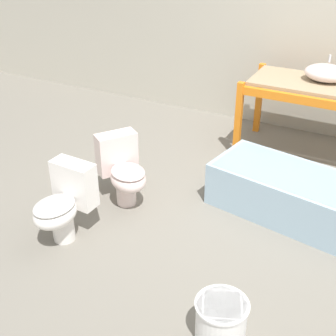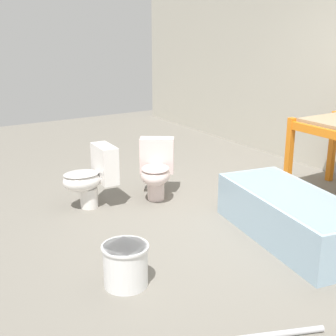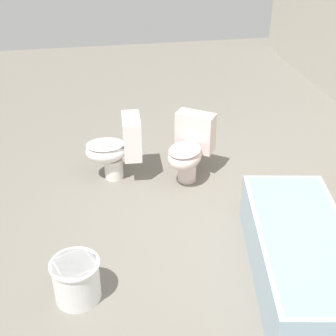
{
  "view_description": "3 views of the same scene",
  "coord_description": "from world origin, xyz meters",
  "px_view_note": "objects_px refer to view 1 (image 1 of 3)",
  "views": [
    {
      "loc": [
        1.07,
        -3.63,
        2.58
      ],
      "look_at": [
        -0.49,
        -0.65,
        0.67
      ],
      "focal_mm": 50.0,
      "sensor_mm": 36.0,
      "label": 1
    },
    {
      "loc": [
        3.22,
        -2.94,
        1.92
      ],
      "look_at": [
        -0.4,
        -0.66,
        0.59
      ],
      "focal_mm": 50.0,
      "sensor_mm": 36.0,
      "label": 2
    },
    {
      "loc": [
        2.92,
        -1.31,
        2.61
      ],
      "look_at": [
        -0.28,
        -0.74,
        0.65
      ],
      "focal_mm": 50.0,
      "sensor_mm": 36.0,
      "label": 3
    }
  ],
  "objects_px": {
    "toilet_far": "(64,203)",
    "bucket_white": "(221,321)",
    "sink_basin": "(326,73)",
    "toilet_near": "(123,169)",
    "bathtub_main": "(298,194)"
  },
  "relations": [
    {
      "from": "toilet_far",
      "to": "bucket_white",
      "type": "distance_m",
      "value": 1.69
    },
    {
      "from": "sink_basin",
      "to": "bucket_white",
      "type": "xyz_separation_m",
      "value": [
        0.04,
        -3.03,
        -0.81
      ]
    },
    {
      "from": "sink_basin",
      "to": "bathtub_main",
      "type": "relative_size",
      "value": 0.27
    },
    {
      "from": "sink_basin",
      "to": "bathtub_main",
      "type": "distance_m",
      "value": 1.55
    },
    {
      "from": "toilet_far",
      "to": "bucket_white",
      "type": "relative_size",
      "value": 1.86
    },
    {
      "from": "bathtub_main",
      "to": "toilet_far",
      "type": "distance_m",
      "value": 2.12
    },
    {
      "from": "toilet_far",
      "to": "bathtub_main",
      "type": "bearing_deg",
      "value": 38.63
    },
    {
      "from": "bathtub_main",
      "to": "bucket_white",
      "type": "distance_m",
      "value": 1.68
    },
    {
      "from": "toilet_far",
      "to": "bucket_white",
      "type": "height_order",
      "value": "toilet_far"
    },
    {
      "from": "bathtub_main",
      "to": "toilet_far",
      "type": "xyz_separation_m",
      "value": [
        -1.71,
        -1.24,
        0.11
      ]
    },
    {
      "from": "toilet_near",
      "to": "toilet_far",
      "type": "relative_size",
      "value": 1.0
    },
    {
      "from": "sink_basin",
      "to": "toilet_near",
      "type": "bearing_deg",
      "value": -127.35
    },
    {
      "from": "toilet_near",
      "to": "toilet_far",
      "type": "distance_m",
      "value": 0.73
    },
    {
      "from": "sink_basin",
      "to": "toilet_far",
      "type": "distance_m",
      "value": 3.1
    },
    {
      "from": "bathtub_main",
      "to": "toilet_far",
      "type": "relative_size",
      "value": 2.56
    }
  ]
}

